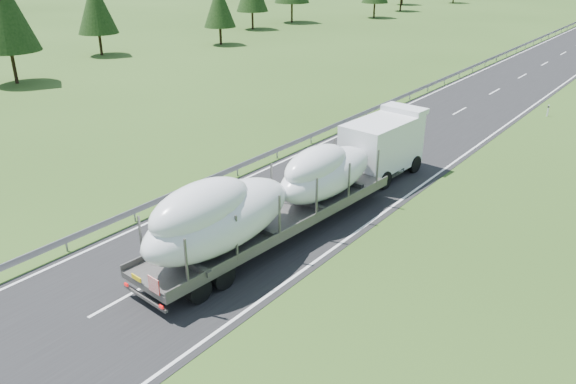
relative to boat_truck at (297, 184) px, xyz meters
The scene contains 2 objects.
ground 3.08m from the boat_truck, 158.70° to the right, with size 400.00×400.00×0.00m, color #2B4818.
boat_truck is the anchor object (origin of this frame).
Camera 1 is at (17.18, -20.04, 13.35)m, focal length 35.00 mm.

